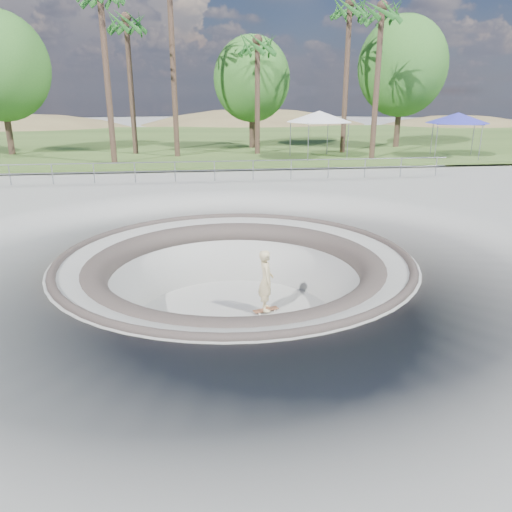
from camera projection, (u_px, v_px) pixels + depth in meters
name	position (u px, v px, depth m)	size (l,w,h in m)	color
ground	(235.00, 257.00, 14.48)	(180.00, 180.00, 0.00)	gray
skate_bowl	(236.00, 314.00, 15.06)	(14.00, 14.00, 4.10)	gray
grass_strip	(203.00, 140.00, 46.42)	(180.00, 36.00, 0.12)	#375120
distant_hills	(227.00, 177.00, 70.97)	(103.20, 45.00, 28.60)	brown
safety_railing	(214.00, 171.00, 25.56)	(25.00, 0.06, 1.03)	gray
skateboard	(266.00, 310.00, 15.38)	(0.84, 0.48, 0.08)	brown
skater	(266.00, 280.00, 15.07)	(0.70, 0.46, 1.91)	beige
canopy_white	(319.00, 117.00, 33.00)	(5.92, 5.92, 3.06)	gray
canopy_blue	(458.00, 118.00, 33.44)	(5.45, 5.45, 2.93)	gray
palm_b	(126.00, 26.00, 33.42)	(2.60, 2.60, 9.86)	brown
palm_d	(257.00, 47.00, 33.81)	(2.60, 2.60, 8.48)	brown
palm_e	(382.00, 16.00, 30.93)	(2.60, 2.60, 10.18)	brown
palm_f	(350.00, 13.00, 33.88)	(2.60, 2.60, 10.89)	brown
bushy_tree_mid	(252.00, 79.00, 38.28)	(5.88, 5.34, 8.48)	brown
bushy_tree_right	(403.00, 67.00, 38.57)	(6.92, 6.29, 9.98)	brown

